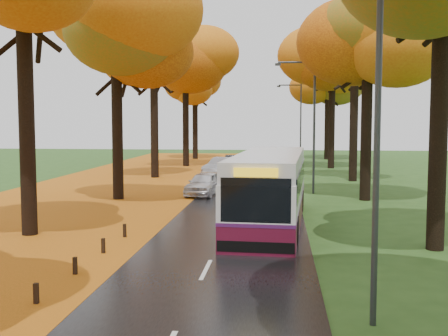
# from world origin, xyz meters

# --- Properties ---
(road) EXTENTS (6.50, 90.00, 0.04)m
(road) POSITION_xyz_m (0.00, 25.00, 0.02)
(road) COLOR black
(road) RESTS_ON ground
(centre_line) EXTENTS (0.12, 90.00, 0.01)m
(centre_line) POSITION_xyz_m (0.00, 25.00, 0.04)
(centre_line) COLOR silver
(centre_line) RESTS_ON road
(leaf_verge) EXTENTS (12.00, 90.00, 0.02)m
(leaf_verge) POSITION_xyz_m (-9.00, 25.00, 0.01)
(leaf_verge) COLOR #83490B
(leaf_verge) RESTS_ON ground
(leaf_drift) EXTENTS (0.90, 90.00, 0.01)m
(leaf_drift) POSITION_xyz_m (-3.05, 25.00, 0.04)
(leaf_drift) COLOR orange
(leaf_drift) RESTS_ON road
(trees_left) EXTENTS (9.20, 74.00, 13.88)m
(trees_left) POSITION_xyz_m (-7.18, 27.06, 9.53)
(trees_left) COLOR black
(trees_left) RESTS_ON ground
(trees_right) EXTENTS (9.30, 74.20, 13.96)m
(trees_right) POSITION_xyz_m (7.19, 26.91, 9.69)
(trees_right) COLOR black
(trees_right) RESTS_ON ground
(streetlamp_near) EXTENTS (2.45, 0.18, 8.00)m
(streetlamp_near) POSITION_xyz_m (3.95, 8.00, 4.71)
(streetlamp_near) COLOR #333538
(streetlamp_near) RESTS_ON ground
(streetlamp_mid) EXTENTS (2.45, 0.18, 8.00)m
(streetlamp_mid) POSITION_xyz_m (3.95, 30.00, 4.71)
(streetlamp_mid) COLOR #333538
(streetlamp_mid) RESTS_ON ground
(streetlamp_far) EXTENTS (2.45, 0.18, 8.00)m
(streetlamp_far) POSITION_xyz_m (3.95, 52.00, 4.71)
(streetlamp_far) COLOR #333538
(streetlamp_far) RESTS_ON ground
(bus) EXTENTS (3.36, 11.64, 3.02)m
(bus) POSITION_xyz_m (1.75, 19.49, 1.62)
(bus) COLOR #520C22
(bus) RESTS_ON road
(car_white) EXTENTS (2.14, 4.17, 1.36)m
(car_white) POSITION_xyz_m (-2.28, 28.38, 0.72)
(car_white) COLOR silver
(car_white) RESTS_ON road
(car_silver) EXTENTS (2.93, 4.76, 1.48)m
(car_silver) POSITION_xyz_m (-2.35, 39.58, 0.78)
(car_silver) COLOR gray
(car_silver) RESTS_ON road
(car_dark) EXTENTS (1.70, 4.02, 1.16)m
(car_dark) POSITION_xyz_m (-2.35, 47.02, 0.62)
(car_dark) COLOR black
(car_dark) RESTS_ON road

